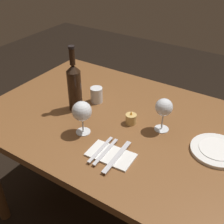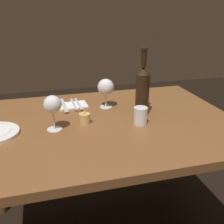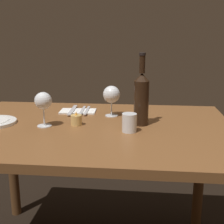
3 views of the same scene
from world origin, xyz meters
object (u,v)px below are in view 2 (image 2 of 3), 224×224
Objects in this scene: wine_glass_right at (52,105)px; votive_candle at (85,119)px; wine_bottle at (143,89)px; folded_napkin at (69,106)px; fork_outer at (78,104)px; table_knife at (64,105)px; wine_glass_left at (106,88)px; fork_inner at (74,104)px; water_tumbler at (140,116)px.

wine_glass_right is 2.38× the size of votive_candle.
folded_napkin is (0.34, -0.20, -0.13)m from wine_bottle.
votive_candle is at bearing 88.69° from fork_outer.
fork_outer is (-0.05, -0.00, 0.01)m from folded_napkin.
wine_glass_left is at bearing 163.86° from table_knife.
fork_inner is (-0.12, -0.27, -0.11)m from wine_glass_right.
votive_candle is at bearing 94.62° from fork_inner.
fork_inner is 0.86× the size of table_knife.
table_knife is (-0.07, -0.27, -0.11)m from wine_glass_right.
wine_glass_right is (0.29, 0.21, 0.01)m from wine_glass_left.
water_tumbler is 0.41× the size of folded_napkin.
wine_glass_right reaches higher than fork_inner.
folded_napkin is at bearing -30.56° from wine_bottle.
fork_inner is at bearing 180.00° from table_knife.
wine_glass_right is at bearing 61.81° from fork_outer.
votive_candle is at bearing 7.62° from wine_bottle.
wine_glass_left is 0.25m from table_knife.
wine_bottle is 0.32m from votive_candle.
fork_outer is at bearing -118.19° from wine_glass_right.
fork_outer is 0.08m from table_knife.
wine_bottle is at bearing -172.38° from votive_candle.
fork_inner is (0.16, -0.06, -0.10)m from wine_glass_left.
water_tumbler is at bearing 112.48° from wine_glass_left.
fork_inner is at bearing -32.50° from wine_bottle.
wine_bottle is 1.83× the size of fork_outer.
folded_napkin is (0.29, -0.31, -0.03)m from water_tumbler.
table_knife is at bearing -28.49° from wine_bottle.
folded_napkin is at bearing -79.56° from votive_candle.
wine_bottle is 1.57× the size of table_knife.
fork_inner is (0.02, -0.24, -0.01)m from votive_candle.
fork_outer is (-0.15, -0.27, -0.11)m from wine_glass_right.
fork_inner is (0.27, -0.31, -0.03)m from water_tumbler.
wine_glass_left reaches higher than votive_candle.
votive_candle is at bearing -166.96° from wine_glass_right.
water_tumbler is at bearing 135.91° from table_knife.
water_tumbler is (0.05, 0.11, -0.09)m from wine_bottle.
folded_napkin is 0.93× the size of table_knife.
fork_outer and table_knife have the same top height.
votive_candle is 0.24m from fork_inner.
table_knife is at bearing -16.14° from wine_glass_left.
wine_bottle is 4.93× the size of votive_candle.
votive_candle is 0.32× the size of table_knife.
wine_bottle is at bearing 145.33° from fork_outer.
wine_bottle is (-0.44, -0.07, 0.01)m from wine_glass_right.
votive_candle is (0.15, 0.18, -0.09)m from wine_glass_left.
wine_glass_right is 0.88× the size of fork_outer.
water_tumbler is 0.38× the size of table_knife.
wine_glass_left is 0.48× the size of wine_bottle.
votive_candle reaches higher than fork_outer.
wine_glass_right is at bearing 70.52° from folded_napkin.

